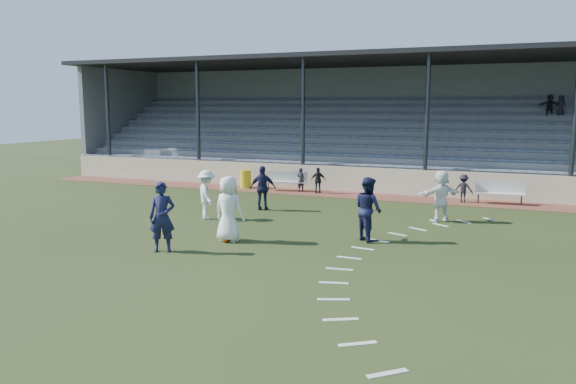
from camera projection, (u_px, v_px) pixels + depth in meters
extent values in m
plane|color=#253214|center=(255.00, 248.00, 16.37)|extent=(90.00, 90.00, 0.00)
cube|color=brown|center=(354.00, 195.00, 25.96)|extent=(34.00, 2.00, 0.02)
cube|color=beige|center=(360.00, 180.00, 26.83)|extent=(34.00, 0.18, 1.20)
cube|color=silver|center=(285.00, 182.00, 27.19)|extent=(2.04, 0.82, 0.06)
cube|color=silver|center=(287.00, 176.00, 27.35)|extent=(1.97, 0.49, 0.54)
cylinder|color=#2E3135|center=(268.00, 186.00, 27.37)|extent=(0.06, 0.06, 0.40)
cylinder|color=#2E3135|center=(303.00, 187.00, 27.07)|extent=(0.06, 0.06, 0.40)
cube|color=silver|center=(500.00, 194.00, 23.52)|extent=(2.02, 0.55, 0.06)
cube|color=silver|center=(500.00, 187.00, 23.68)|extent=(2.00, 0.21, 0.54)
cylinder|color=#2E3135|center=(478.00, 198.00, 23.82)|extent=(0.06, 0.06, 0.40)
cylinder|color=#2E3135|center=(521.00, 200.00, 23.29)|extent=(0.06, 0.06, 0.40)
cylinder|color=gold|center=(246.00, 179.00, 28.23)|extent=(0.56, 0.56, 0.89)
sphere|color=#DB4A0C|center=(225.00, 239.00, 17.02)|extent=(0.19, 0.19, 0.19)
imported|color=white|center=(229.00, 209.00, 17.06)|extent=(1.03, 0.72, 2.01)
imported|color=#15183A|center=(162.00, 217.00, 15.83)|extent=(0.86, 0.74, 2.00)
imported|color=#15183A|center=(368.00, 209.00, 17.17)|extent=(1.21, 1.20, 1.97)
imported|color=white|center=(207.00, 195.00, 20.48)|extent=(1.27, 1.31, 1.80)
imported|color=#15183A|center=(263.00, 188.00, 22.22)|extent=(1.11, 0.67, 1.76)
imported|color=white|center=(441.00, 196.00, 20.06)|extent=(1.63, 1.56, 1.84)
imported|color=black|center=(301.00, 180.00, 26.95)|extent=(0.46, 0.35, 1.14)
imported|color=black|center=(318.00, 180.00, 26.48)|extent=(0.77, 0.51, 1.21)
imported|color=black|center=(464.00, 188.00, 23.96)|extent=(0.81, 0.52, 1.20)
cube|color=slate|center=(363.00, 179.00, 27.33)|extent=(34.00, 0.80, 1.20)
cube|color=gray|center=(364.00, 165.00, 27.32)|extent=(33.00, 0.28, 0.10)
cube|color=slate|center=(368.00, 173.00, 28.03)|extent=(34.00, 0.80, 1.60)
cube|color=gray|center=(369.00, 156.00, 27.99)|extent=(33.00, 0.28, 0.10)
cube|color=slate|center=(372.00, 167.00, 28.73)|extent=(34.00, 0.80, 2.00)
cube|color=gray|center=(373.00, 147.00, 28.66)|extent=(33.00, 0.28, 0.10)
cube|color=slate|center=(376.00, 162.00, 29.43)|extent=(34.00, 0.80, 2.40)
cube|color=gray|center=(377.00, 138.00, 29.33)|extent=(33.00, 0.28, 0.10)
cube|color=slate|center=(379.00, 157.00, 30.13)|extent=(34.00, 0.80, 2.80)
cube|color=gray|center=(380.00, 130.00, 30.00)|extent=(33.00, 0.28, 0.10)
cube|color=slate|center=(383.00, 152.00, 30.83)|extent=(34.00, 0.80, 3.20)
cube|color=gray|center=(384.00, 122.00, 30.67)|extent=(33.00, 0.28, 0.10)
cube|color=slate|center=(386.00, 147.00, 31.53)|extent=(34.00, 0.80, 3.60)
cube|color=gray|center=(387.00, 114.00, 31.34)|extent=(33.00, 0.28, 0.10)
cube|color=slate|center=(389.00, 143.00, 32.23)|extent=(34.00, 0.80, 4.00)
cube|color=gray|center=(391.00, 107.00, 32.01)|extent=(33.00, 0.28, 0.10)
cube|color=slate|center=(392.00, 139.00, 32.93)|extent=(34.00, 0.80, 4.40)
cube|color=gray|center=(394.00, 100.00, 32.68)|extent=(33.00, 0.28, 0.10)
cube|color=slate|center=(395.00, 121.00, 33.32)|extent=(34.00, 0.40, 6.40)
cube|color=slate|center=(125.00, 120.00, 36.42)|extent=(0.30, 7.80, 6.40)
cube|color=black|center=(381.00, 60.00, 29.26)|extent=(34.60, 9.00, 0.22)
cylinder|color=#2E3135|center=(108.00, 121.00, 32.20)|extent=(0.20, 0.20, 6.50)
cylinder|color=#2E3135|center=(198.00, 122.00, 29.92)|extent=(0.20, 0.20, 6.50)
cylinder|color=#2E3135|center=(303.00, 123.00, 27.65)|extent=(0.20, 0.20, 6.50)
cylinder|color=#2E3135|center=(427.00, 125.00, 25.38)|extent=(0.20, 0.20, 6.50)
cylinder|color=#2E3135|center=(574.00, 127.00, 23.11)|extent=(0.20, 0.20, 6.50)
cylinder|color=#2E3135|center=(361.00, 166.00, 26.73)|extent=(34.00, 0.05, 0.05)
imported|color=black|center=(561.00, 106.00, 27.91)|extent=(0.58, 0.47, 1.03)
imported|color=black|center=(550.00, 105.00, 28.09)|extent=(1.04, 0.47, 1.09)
cube|color=silver|center=(490.00, 219.00, 20.45)|extent=(0.54, 0.61, 0.01)
cube|color=silver|center=(464.00, 222.00, 20.05)|extent=(0.59, 0.56, 0.01)
cube|color=silver|center=(440.00, 225.00, 19.52)|extent=(0.64, 0.51, 0.01)
cube|color=silver|center=(418.00, 229.00, 18.87)|extent=(0.67, 0.44, 0.01)
cube|color=silver|center=(397.00, 234.00, 18.11)|extent=(0.70, 0.37, 0.01)
cube|color=silver|center=(379.00, 241.00, 17.25)|extent=(0.71, 0.29, 0.01)
cube|color=silver|center=(363.00, 248.00, 16.31)|extent=(0.71, 0.21, 0.01)
cube|color=silver|center=(349.00, 258.00, 15.29)|extent=(0.70, 0.12, 0.01)
cube|color=silver|center=(339.00, 269.00, 14.23)|extent=(0.71, 0.21, 0.01)
cube|color=silver|center=(334.00, 283.00, 13.13)|extent=(0.71, 0.29, 0.01)
cube|color=silver|center=(334.00, 299.00, 12.00)|extent=(0.70, 0.37, 0.01)
cube|color=silver|center=(341.00, 319.00, 10.88)|extent=(0.67, 0.44, 0.01)
cube|color=silver|center=(358.00, 344.00, 9.77)|extent=(0.64, 0.51, 0.01)
cube|color=silver|center=(388.00, 373.00, 8.69)|extent=(0.59, 0.56, 0.01)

